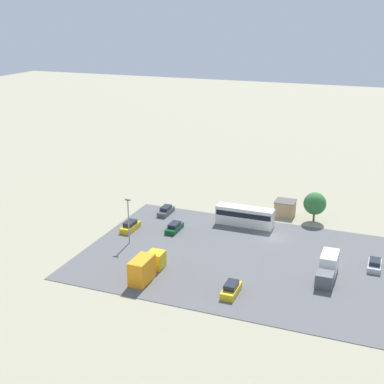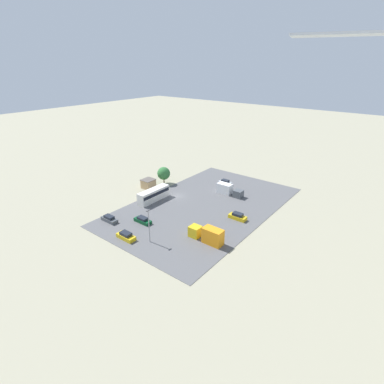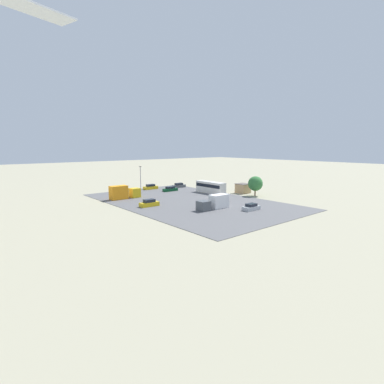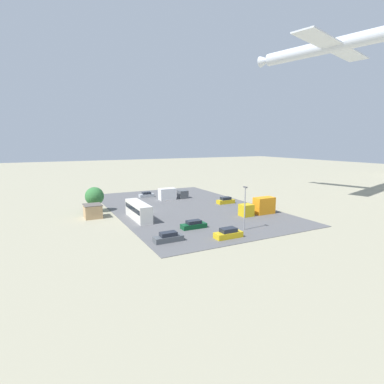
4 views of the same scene
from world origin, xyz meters
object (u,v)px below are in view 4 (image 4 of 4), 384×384
at_px(parked_truck_1, 259,207).
at_px(shed_building, 93,211).
at_px(bus, 138,210).
at_px(airplane, 331,46).
at_px(parked_car_2, 168,237).
at_px(parked_car_0, 146,195).
at_px(parked_car_4, 226,201).
at_px(parked_car_3, 194,225).
at_px(parked_car_1, 228,234).
at_px(parked_truck_0, 172,194).

bearing_deg(parked_truck_1, shed_building, 67.24).
relative_size(bus, parked_truck_1, 1.26).
relative_size(parked_truck_1, airplane, 0.20).
bearing_deg(bus, parked_car_2, -89.94).
xyz_separation_m(bus, parked_car_0, (-22.83, 9.34, -1.22)).
bearing_deg(parked_car_4, shed_building, -91.08).
bearing_deg(parked_truck_1, parked_car_0, 25.89).
bearing_deg(parked_car_2, parked_truck_1, 107.43).
bearing_deg(parked_car_3, parked_car_1, -161.34).
relative_size(parked_car_4, airplane, 0.11).
bearing_deg(bus, parked_car_3, -57.40).
distance_m(parked_car_0, parked_truck_0, 8.08).
distance_m(parked_car_2, parked_car_3, 8.32).
height_order(parked_car_3, parked_truck_1, parked_truck_1).
height_order(parked_car_3, parked_truck_0, parked_truck_0).
relative_size(shed_building, parked_car_4, 0.84).
bearing_deg(parked_car_4, parked_truck_1, -0.05).
distance_m(parked_car_2, parked_car_4, 31.74).
distance_m(shed_building, parked_car_1, 29.45).
height_order(bus, parked_car_4, bus).
xyz_separation_m(shed_building, parked_car_4, (0.61, 32.18, -0.64)).
bearing_deg(shed_building, parked_car_2, 20.63).
height_order(parked_car_0, parked_truck_0, parked_truck_0).
bearing_deg(parked_car_3, parked_car_2, 124.12).
relative_size(parked_car_4, parked_truck_0, 0.56).
distance_m(bus, parked_car_4, 24.80).
bearing_deg(parked_car_2, parked_car_4, 130.22).
bearing_deg(bus, parked_truck_1, -17.96).
height_order(parked_car_2, parked_car_4, parked_car_4).
bearing_deg(parked_car_2, parked_truck_0, 155.83).
relative_size(parked_car_2, parked_car_4, 1.03).
bearing_deg(parked_car_3, parked_car_4, -47.62).
bearing_deg(parked_car_0, parked_car_2, -13.69).
bearing_deg(parked_truck_1, airplane, -73.63).
height_order(parked_car_2, parked_car_3, parked_car_2).
bearing_deg(parked_car_2, parked_car_0, 166.31).
distance_m(parked_car_0, parked_car_3, 33.72).
height_order(parked_car_1, parked_car_4, parked_car_4).
bearing_deg(parked_truck_1, parked_car_1, 124.76).
relative_size(bus, airplane, 0.25).
distance_m(bus, parked_car_0, 24.70).
xyz_separation_m(parked_car_1, parked_car_2, (-2.70, -9.38, -0.04)).
distance_m(bus, airplane, 65.79).
xyz_separation_m(parked_truck_1, airplane, (-8.57, 29.19, 38.56)).
relative_size(bus, parked_car_0, 2.51).
height_order(parked_car_2, parked_truck_1, parked_truck_1).
height_order(parked_car_4, parked_truck_1, parked_truck_1).
height_order(shed_building, parked_car_1, shed_building).
relative_size(bus, parked_truck_0, 1.29).
bearing_deg(bus, parked_car_1, -62.65).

